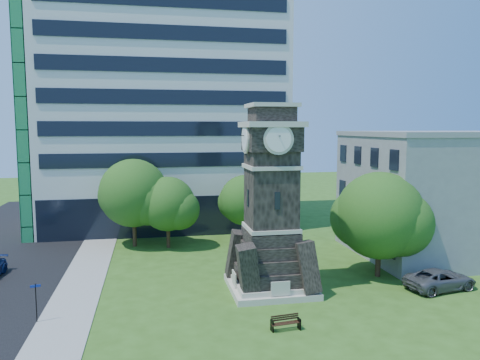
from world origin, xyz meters
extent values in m
plane|color=#305317|center=(0.00, 0.00, 0.00)|extent=(160.00, 160.00, 0.00)
cube|color=gray|center=(-9.50, 5.00, 0.03)|extent=(3.00, 70.00, 0.06)
cube|color=beige|center=(3.00, 2.00, 0.20)|extent=(5.40, 5.40, 0.40)
cube|color=beige|center=(3.00, 2.00, 0.55)|extent=(4.80, 4.80, 0.30)
cube|color=black|center=(3.00, 2.00, 7.20)|extent=(3.00, 3.00, 6.40)
cube|color=beige|center=(3.00, 2.00, 4.20)|extent=(3.25, 3.25, 0.25)
cube|color=beige|center=(3.00, 2.00, 8.20)|extent=(3.25, 3.25, 0.25)
cube|color=black|center=(3.00, 0.48, 6.20)|extent=(0.35, 0.08, 1.10)
cube|color=black|center=(3.00, 2.00, 10.00)|extent=(3.30, 3.30, 1.60)
cube|color=beige|center=(3.00, 2.00, 10.90)|extent=(3.70, 3.70, 0.35)
cylinder|color=white|center=(3.00, 0.23, 10.00)|extent=(1.56, 0.06, 1.56)
cylinder|color=white|center=(1.23, 2.00, 10.00)|extent=(0.06, 1.56, 1.56)
cube|color=black|center=(3.00, 2.00, 11.50)|extent=(2.60, 2.60, 0.90)
cube|color=beige|center=(3.00, 2.00, 12.10)|extent=(3.00, 3.00, 0.25)
cube|color=silver|center=(-3.00, 26.00, 14.00)|extent=(25.00, 15.00, 28.00)
cube|color=black|center=(-3.00, 18.80, 2.00)|extent=(24.50, 0.80, 4.00)
cube|color=gray|center=(20.00, 8.00, 5.00)|extent=(15.00, 12.00, 10.00)
cube|color=gray|center=(20.00, 8.00, 10.20)|extent=(15.20, 12.20, 0.40)
imported|color=#54545A|center=(14.09, -0.09, 0.68)|extent=(5.21, 3.09, 1.36)
cube|color=black|center=(1.46, -4.28, 0.31)|extent=(0.05, 0.40, 0.62)
cube|color=black|center=(2.95, -4.28, 0.31)|extent=(0.05, 0.40, 0.62)
cube|color=#372112|center=(2.21, -4.28, 0.40)|extent=(1.59, 0.42, 0.04)
cube|color=#372112|center=(2.21, -4.08, 0.64)|extent=(1.59, 0.04, 0.35)
cylinder|color=black|center=(-10.98, -0.76, 1.11)|extent=(0.05, 0.05, 2.22)
cube|color=navy|center=(-10.98, -0.76, 2.09)|extent=(0.53, 0.04, 0.13)
cylinder|color=#332114|center=(-6.21, 15.40, 1.42)|extent=(0.35, 0.35, 2.83)
sphere|color=#346B1F|center=(-6.21, 15.40, 4.88)|extent=(6.13, 6.13, 6.13)
sphere|color=#346B1F|center=(-4.98, 14.78, 4.33)|extent=(4.60, 4.60, 4.60)
sphere|color=#346B1F|center=(-7.28, 16.16, 4.56)|extent=(4.29, 4.29, 4.29)
cylinder|color=#332114|center=(-3.23, 14.31, 1.15)|extent=(0.33, 0.33, 2.31)
sphere|color=#35681F|center=(-3.23, 14.31, 3.97)|extent=(4.85, 4.85, 4.85)
sphere|color=#35681F|center=(-2.26, 13.83, 3.52)|extent=(3.64, 3.64, 3.64)
sphere|color=#35681F|center=(-4.08, 14.92, 3.72)|extent=(3.40, 3.40, 3.40)
cylinder|color=#332114|center=(3.86, 14.80, 1.17)|extent=(0.36, 0.36, 2.34)
sphere|color=#2E621D|center=(3.86, 14.80, 4.02)|extent=(4.68, 4.68, 4.68)
sphere|color=#2E621D|center=(4.80, 14.33, 3.57)|extent=(3.51, 3.51, 3.51)
sphere|color=#2E621D|center=(3.04, 15.39, 3.76)|extent=(3.27, 3.27, 3.27)
cylinder|color=#332114|center=(11.33, 3.24, 1.30)|extent=(0.38, 0.38, 2.60)
sphere|color=#1E5619|center=(11.33, 3.24, 4.47)|extent=(6.25, 6.25, 6.25)
sphere|color=#1E5619|center=(12.58, 2.62, 3.97)|extent=(4.69, 4.69, 4.69)
sphere|color=#1E5619|center=(10.24, 4.02, 4.18)|extent=(4.38, 4.38, 4.38)
camera|label=1|loc=(-4.65, -27.14, 10.69)|focal=35.00mm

